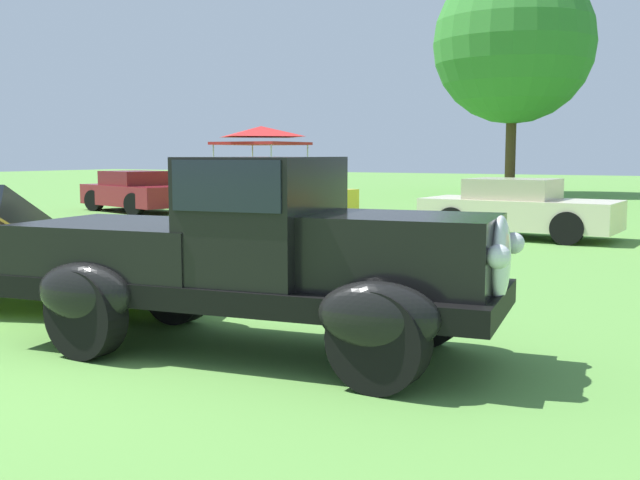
{
  "coord_description": "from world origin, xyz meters",
  "views": [
    {
      "loc": [
        4.16,
        -5.03,
        1.72
      ],
      "look_at": [
        0.29,
        1.85,
        0.83
      ],
      "focal_mm": 42.45,
      "sensor_mm": 36.0,
      "label": 1
    }
  ],
  "objects_px": {
    "neighbor_convertible": "(17,255)",
    "show_car_burgundy": "(135,192)",
    "canopy_tent_left_field": "(261,134)",
    "feature_pickup_truck": "(257,254)",
    "show_car_yellow": "(279,195)",
    "show_car_cream": "(518,209)"
  },
  "relations": [
    {
      "from": "feature_pickup_truck",
      "to": "canopy_tent_left_field",
      "type": "bearing_deg",
      "value": 123.65
    },
    {
      "from": "neighbor_convertible",
      "to": "canopy_tent_left_field",
      "type": "relative_size",
      "value": 1.82
    },
    {
      "from": "show_car_yellow",
      "to": "show_car_cream",
      "type": "relative_size",
      "value": 1.13
    },
    {
      "from": "show_car_yellow",
      "to": "canopy_tent_left_field",
      "type": "distance_m",
      "value": 6.45
    },
    {
      "from": "show_car_yellow",
      "to": "neighbor_convertible",
      "type": "bearing_deg",
      "value": -71.44
    },
    {
      "from": "show_car_yellow",
      "to": "canopy_tent_left_field",
      "type": "height_order",
      "value": "canopy_tent_left_field"
    },
    {
      "from": "show_car_burgundy",
      "to": "canopy_tent_left_field",
      "type": "distance_m",
      "value": 5.77
    },
    {
      "from": "show_car_cream",
      "to": "show_car_yellow",
      "type": "bearing_deg",
      "value": 164.16
    },
    {
      "from": "feature_pickup_truck",
      "to": "neighbor_convertible",
      "type": "bearing_deg",
      "value": 173.91
    },
    {
      "from": "show_car_yellow",
      "to": "show_car_burgundy",
      "type": "bearing_deg",
      "value": -173.64
    },
    {
      "from": "show_car_yellow",
      "to": "show_car_cream",
      "type": "bearing_deg",
      "value": -15.84
    },
    {
      "from": "show_car_burgundy",
      "to": "show_car_cream",
      "type": "height_order",
      "value": "same"
    },
    {
      "from": "feature_pickup_truck",
      "to": "canopy_tent_left_field",
      "type": "distance_m",
      "value": 20.58
    },
    {
      "from": "feature_pickup_truck",
      "to": "show_car_yellow",
      "type": "distance_m",
      "value": 14.36
    },
    {
      "from": "show_car_burgundy",
      "to": "canopy_tent_left_field",
      "type": "height_order",
      "value": "canopy_tent_left_field"
    },
    {
      "from": "feature_pickup_truck",
      "to": "show_car_yellow",
      "type": "bearing_deg",
      "value": 121.69
    },
    {
      "from": "canopy_tent_left_field",
      "to": "feature_pickup_truck",
      "type": "bearing_deg",
      "value": -56.35
    },
    {
      "from": "feature_pickup_truck",
      "to": "canopy_tent_left_field",
      "type": "xyz_separation_m",
      "value": [
        -11.37,
        17.08,
        1.56
      ]
    },
    {
      "from": "show_car_burgundy",
      "to": "show_car_yellow",
      "type": "bearing_deg",
      "value": 6.36
    },
    {
      "from": "neighbor_convertible",
      "to": "show_car_burgundy",
      "type": "bearing_deg",
      "value": 127.73
    },
    {
      "from": "neighbor_convertible",
      "to": "show_car_cream",
      "type": "distance_m",
      "value": 10.31
    },
    {
      "from": "neighbor_convertible",
      "to": "show_car_burgundy",
      "type": "distance_m",
      "value": 14.3
    }
  ]
}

